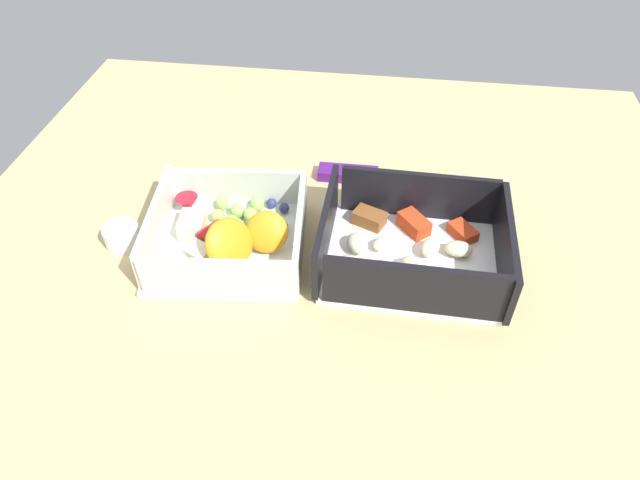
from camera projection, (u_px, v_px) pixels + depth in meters
The scene contains 5 objects.
table_surface at pixel (325, 265), 58.34cm from camera, with size 80.00×80.00×2.00cm, color tan.
pasta_container at pixel (414, 247), 55.96cm from camera, with size 17.69×14.38×6.07cm.
fruit_bowl at pixel (227, 234), 57.66cm from camera, with size 16.52×15.59×5.65cm.
candy_bar at pixel (348, 174), 67.11cm from camera, with size 7.00×2.40×1.20cm, color #51197A.
paper_cup_liner at pixel (122, 236), 58.50cm from camera, with size 3.64×3.64×2.13cm, color white.
Camera 1 is at (5.01, -40.74, 42.53)cm, focal length 32.03 mm.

